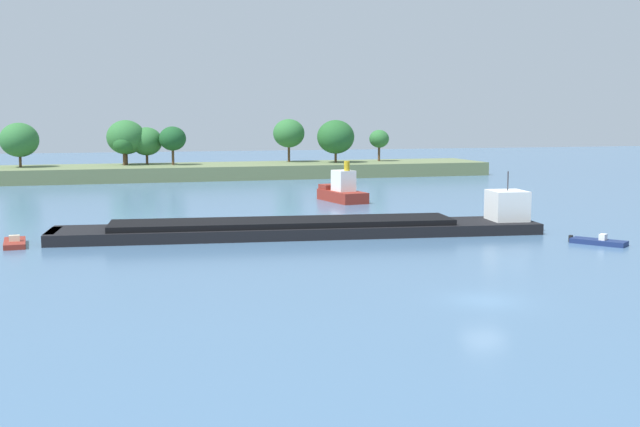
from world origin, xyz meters
TOP-DOWN VIEW (x-y plane):
  - ground_plane at (0.00, 0.00)m, footprint 400.00×400.00m
  - treeline_island at (0.66, 95.55)m, footprint 87.25×15.04m
  - fishing_skiff at (18.68, 15.56)m, footprint 3.93×4.51m
  - tugboat at (7.87, 53.13)m, footprint 4.62×8.54m
  - small_motorboat at (-28.40, 28.14)m, footprint 2.08×5.12m
  - cargo_barge at (-3.14, 26.96)m, footprint 44.01×11.22m

SIDE VIEW (x-z plane):
  - ground_plane at x=0.00m, z-range 0.00..0.00m
  - fishing_skiff at x=18.68m, z-range -0.22..0.69m
  - small_motorboat at x=-28.40m, z-range -0.22..0.71m
  - cargo_barge at x=-3.14m, z-range -1.99..3.58m
  - tugboat at x=7.87m, z-range -1.24..3.91m
  - treeline_island at x=0.66m, z-range -2.27..7.91m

